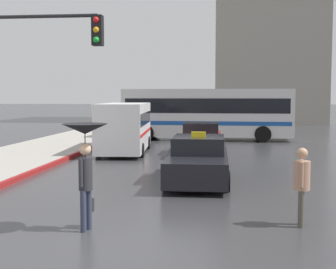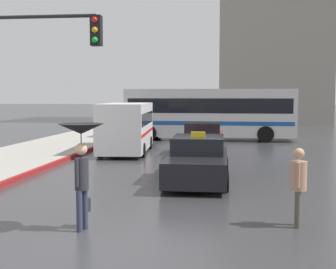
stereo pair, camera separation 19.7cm
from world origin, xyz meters
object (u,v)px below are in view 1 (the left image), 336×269
object	(u,v)px
taxi	(198,161)
traffic_light	(25,62)
city_bus	(207,112)
pedestrian_with_umbrella	(85,148)
ambulance_van	(125,125)
sedan_red	(201,140)
pedestrian_man	(302,180)

from	to	relation	value
taxi	traffic_light	bearing A→B (deg)	26.08
taxi	city_bus	distance (m)	14.24
pedestrian_with_umbrella	traffic_light	xyz separation A→B (m)	(-2.65, 3.39, 1.94)
ambulance_van	city_bus	bearing A→B (deg)	-121.95
sedan_red	city_bus	bearing A→B (deg)	-90.67
city_bus	traffic_light	xyz separation A→B (m)	(-4.54, -16.47, 1.87)
ambulance_van	pedestrian_with_umbrella	distance (m)	13.00
sedan_red	pedestrian_with_umbrella	world-z (taller)	pedestrian_with_umbrella
taxi	city_bus	size ratio (longest dim) A/B	0.46
city_bus	traffic_light	distance (m)	17.19
pedestrian_man	ambulance_van	bearing A→B (deg)	-142.88
taxi	traffic_light	world-z (taller)	traffic_light
taxi	pedestrian_man	world-z (taller)	pedestrian_man
ambulance_van	pedestrian_man	xyz separation A→B (m)	(6.14, -12.07, -0.34)
sedan_red	ambulance_van	size ratio (longest dim) A/B	0.77
ambulance_van	taxi	bearing A→B (deg)	113.92
ambulance_van	city_bus	distance (m)	7.93
taxi	sedan_red	distance (m)	7.01
taxi	ambulance_van	xyz separation A→B (m)	(-3.81, 7.20, 0.65)
sedan_red	pedestrian_with_umbrella	xyz separation A→B (m)	(-1.81, -12.67, 0.98)
sedan_red	ambulance_van	world-z (taller)	ambulance_van
city_bus	pedestrian_man	bearing A→B (deg)	-170.73
pedestrian_man	city_bus	bearing A→B (deg)	-162.60
traffic_light	ambulance_van	bearing A→B (deg)	85.02
sedan_red	taxi	bearing A→B (deg)	91.50
taxi	sedan_red	bearing A→B (deg)	-88.50
pedestrian_with_umbrella	pedestrian_man	bearing A→B (deg)	-66.64
ambulance_van	pedestrian_with_umbrella	bearing A→B (deg)	94.07
ambulance_van	city_bus	xyz separation A→B (m)	(3.71, 7.00, 0.43)
sedan_red	traffic_light	size ratio (longest dim) A/B	0.87
city_bus	pedestrian_with_umbrella	xyz separation A→B (m)	(-1.89, -19.86, -0.07)
ambulance_van	pedestrian_man	bearing A→B (deg)	112.99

